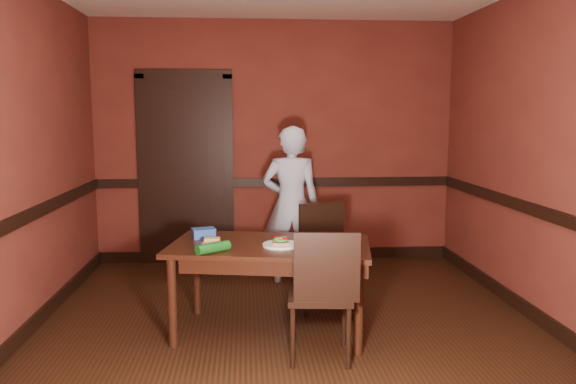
{
  "coord_description": "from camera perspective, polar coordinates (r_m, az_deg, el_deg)",
  "views": [
    {
      "loc": [
        -0.34,
        -4.07,
        1.67
      ],
      "look_at": [
        0.0,
        0.35,
        1.05
      ],
      "focal_mm": 35.0,
      "sensor_mm": 36.0,
      "label": 1
    }
  ],
  "objects": [
    {
      "name": "floor",
      "position": [
        4.41,
        0.36,
        -14.29
      ],
      "size": [
        4.0,
        4.5,
        0.01
      ],
      "primitive_type": "cube",
      "color": "black",
      "rests_on": "ground"
    },
    {
      "name": "wall_back",
      "position": [
        6.34,
        -1.31,
        5.05
      ],
      "size": [
        4.0,
        0.02,
        2.7
      ],
      "primitive_type": "cube",
      "color": "maroon",
      "rests_on": "ground"
    },
    {
      "name": "wall_front",
      "position": [
        1.88,
        6.04,
        -1.81
      ],
      "size": [
        4.0,
        0.02,
        2.7
      ],
      "primitive_type": "cube",
      "color": "maroon",
      "rests_on": "ground"
    },
    {
      "name": "wall_left",
      "position": [
        4.41,
        -26.56,
        2.97
      ],
      "size": [
        0.02,
        4.5,
        2.7
      ],
      "primitive_type": "cube",
      "color": "maroon",
      "rests_on": "ground"
    },
    {
      "name": "wall_right",
      "position": [
        4.7,
        25.5,
        3.29
      ],
      "size": [
        0.02,
        4.5,
        2.7
      ],
      "primitive_type": "cube",
      "color": "maroon",
      "rests_on": "ground"
    },
    {
      "name": "dado_back",
      "position": [
        6.36,
        -1.29,
        0.99
      ],
      "size": [
        4.0,
        0.03,
        0.1
      ],
      "primitive_type": "cube",
      "color": "black",
      "rests_on": "ground"
    },
    {
      "name": "dado_left",
      "position": [
        4.46,
        -26.02,
        -2.79
      ],
      "size": [
        0.03,
        4.5,
        0.1
      ],
      "primitive_type": "cube",
      "color": "black",
      "rests_on": "ground"
    },
    {
      "name": "dado_right",
      "position": [
        4.75,
        25.02,
        -2.12
      ],
      "size": [
        0.03,
        4.5,
        0.1
      ],
      "primitive_type": "cube",
      "color": "black",
      "rests_on": "ground"
    },
    {
      "name": "baseboard_back",
      "position": [
        6.51,
        -1.27,
        -6.37
      ],
      "size": [
        4.0,
        0.03,
        0.12
      ],
      "primitive_type": "cube",
      "color": "black",
      "rests_on": "ground"
    },
    {
      "name": "baseboard_left",
      "position": [
        4.67,
        -25.38,
        -12.97
      ],
      "size": [
        0.03,
        4.5,
        0.12
      ],
      "primitive_type": "cube",
      "color": "black",
      "rests_on": "ground"
    },
    {
      "name": "baseboard_right",
      "position": [
        4.95,
        24.44,
        -11.74
      ],
      "size": [
        0.03,
        4.5,
        0.12
      ],
      "primitive_type": "cube",
      "color": "black",
      "rests_on": "ground"
    },
    {
      "name": "door",
      "position": [
        6.35,
        -10.35,
        2.59
      ],
      "size": [
        1.05,
        0.07,
        2.2
      ],
      "color": "black",
      "rests_on": "ground"
    },
    {
      "name": "dining_table",
      "position": [
        4.35,
        -1.82,
        -9.73
      ],
      "size": [
        1.61,
        1.09,
        0.7
      ],
      "primitive_type": "cube",
      "rotation": [
        0.0,
        0.0,
        -0.18
      ],
      "color": "black",
      "rests_on": "floor"
    },
    {
      "name": "chair_far",
      "position": [
        4.86,
        3.23,
        -6.64
      ],
      "size": [
        0.49,
        0.49,
        0.89
      ],
      "primitive_type": null,
      "rotation": [
        0.0,
        0.0,
        0.2
      ],
      "color": "black",
      "rests_on": "floor"
    },
    {
      "name": "chair_near",
      "position": [
        3.9,
        3.25,
        -10.15
      ],
      "size": [
        0.47,
        0.47,
        0.92
      ],
      "primitive_type": null,
      "rotation": [
        0.0,
        0.0,
        3.05
      ],
      "color": "black",
      "rests_on": "floor"
    },
    {
      "name": "person",
      "position": [
        5.55,
        0.31,
        -1.3
      ],
      "size": [
        0.59,
        0.41,
        1.55
      ],
      "primitive_type": "imported",
      "rotation": [
        0.0,
        0.0,
        3.08
      ],
      "color": "silver",
      "rests_on": "floor"
    },
    {
      "name": "sandwich_plate",
      "position": [
        4.17,
        -0.75,
        -5.26
      ],
      "size": [
        0.27,
        0.27,
        0.07
      ],
      "rotation": [
        0.0,
        0.0,
        -0.01
      ],
      "color": "white",
      "rests_on": "dining_table"
    },
    {
      "name": "sauce_jar",
      "position": [
        4.17,
        2.09,
        -4.91
      ],
      "size": [
        0.07,
        0.07,
        0.08
      ],
      "rotation": [
        0.0,
        0.0,
        0.11
      ],
      "color": "#589448",
      "rests_on": "dining_table"
    },
    {
      "name": "cheese_saucer",
      "position": [
        4.26,
        -7.71,
        -5.03
      ],
      "size": [
        0.16,
        0.16,
        0.05
      ],
      "rotation": [
        0.0,
        0.0,
        0.28
      ],
      "color": "white",
      "rests_on": "dining_table"
    },
    {
      "name": "food_tub",
      "position": [
        4.48,
        -8.57,
        -4.15
      ],
      "size": [
        0.21,
        0.17,
        0.08
      ],
      "rotation": [
        0.0,
        0.0,
        0.28
      ],
      "color": "#2C56B2",
      "rests_on": "dining_table"
    },
    {
      "name": "wrapped_veg",
      "position": [
        4.0,
        -7.62,
        -5.63
      ],
      "size": [
        0.25,
        0.21,
        0.07
      ],
      "primitive_type": "cylinder",
      "rotation": [
        0.0,
        1.57,
        0.64
      ],
      "color": "#145317",
      "rests_on": "dining_table"
    }
  ]
}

